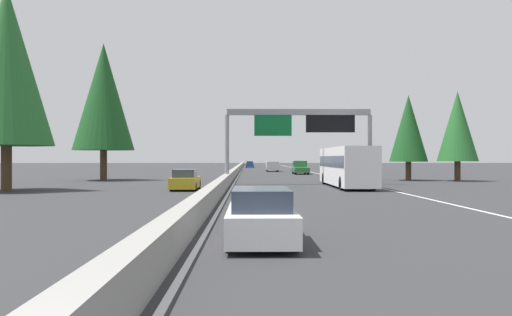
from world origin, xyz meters
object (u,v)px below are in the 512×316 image
object	(u,v)px
sedan_near_right	(250,165)
oncoming_near	(186,180)
sign_gantry_overhead	(301,125)
bus_mid_right	(346,165)
conifer_left_foreground	(6,65)
sedan_distant_a	(261,217)
conifer_left_near	(104,97)
conifer_right_near	(408,129)
pickup_far_left	(300,168)
conifer_right_mid	(457,126)
minivan_near_center	(272,166)

from	to	relation	value
sedan_near_right	oncoming_near	xyz separation A→B (m)	(-80.21, 4.76, 0.00)
sign_gantry_overhead	bus_mid_right	size ratio (longest dim) A/B	1.10
bus_mid_right	conifer_left_foreground	bearing A→B (deg)	99.97
oncoming_near	conifer_left_foreground	size ratio (longest dim) A/B	0.31
sign_gantry_overhead	conifer_left_foreground	distance (m)	22.96
bus_mid_right	sedan_near_right	xyz separation A→B (m)	(76.83, 7.41, -1.03)
sign_gantry_overhead	sedan_distant_a	world-z (taller)	sign_gantry_overhead
bus_mid_right	conifer_left_foreground	distance (m)	25.74
sedan_distant_a	sedan_near_right	bearing A→B (deg)	0.04
sign_gantry_overhead	conifer_left_near	distance (m)	21.22
sedan_near_right	conifer_right_near	bearing A→B (deg)	-166.33
pickup_far_left	conifer_left_near	world-z (taller)	conifer_left_near
conifer_right_near	conifer_left_foreground	world-z (taller)	conifer_left_foreground
sign_gantry_overhead	sedan_near_right	world-z (taller)	sign_gantry_overhead
bus_mid_right	conifer_right_mid	bearing A→B (deg)	-53.07
sedan_near_right	conifer_left_foreground	xyz separation A→B (m)	(-81.12, 17.00, 7.99)
sign_gantry_overhead	conifer_right_mid	size ratio (longest dim) A/B	1.43
oncoming_near	conifer_left_near	size ratio (longest dim) A/B	0.31
pickup_far_left	conifer_left_near	size ratio (longest dim) A/B	0.40
pickup_far_left	conifer_right_mid	bearing A→B (deg)	-147.68
conifer_right_mid	conifer_left_foreground	bearing A→B (deg)	110.56
sedan_distant_a	minivan_near_center	world-z (taller)	minivan_near_center
sedan_near_right	minivan_near_center	bearing A→B (deg)	-173.70
oncoming_near	conifer_right_near	distance (m)	25.75
sign_gantry_overhead	pickup_far_left	world-z (taller)	sign_gantry_overhead
sedan_near_right	conifer_left_foreground	size ratio (longest dim) A/B	0.31
minivan_near_center	conifer_left_foreground	world-z (taller)	conifer_left_foreground
oncoming_near	conifer_right_near	size ratio (longest dim) A/B	0.51
minivan_near_center	conifer_right_near	bearing A→B (deg)	-159.24
sedan_near_right	oncoming_near	bearing A→B (deg)	176.60
minivan_near_center	conifer_right_mid	world-z (taller)	conifer_right_mid
sedan_near_right	conifer_left_near	size ratio (longest dim) A/B	0.31
sign_gantry_overhead	pickup_far_left	size ratio (longest dim) A/B	2.26
bus_mid_right	sedan_near_right	size ratio (longest dim) A/B	2.61
bus_mid_right	conifer_left_near	world-z (taller)	conifer_left_near
sign_gantry_overhead	conifer_right_near	bearing A→B (deg)	-57.49
conifer_left_near	conifer_right_mid	bearing A→B (deg)	-93.57
sedan_distant_a	conifer_right_mid	distance (m)	40.71
sedan_distant_a	sign_gantry_overhead	bearing A→B (deg)	-8.13
pickup_far_left	conifer_left_foreground	bearing A→B (deg)	145.63
sedan_near_right	conifer_right_mid	distance (m)	70.28
conifer_right_near	minivan_near_center	bearing A→B (deg)	20.76
conifer_right_near	bus_mid_right	bearing A→B (deg)	142.66
sedan_near_right	conifer_left_near	distance (m)	67.09
conifer_left_near	bus_mid_right	bearing A→B (deg)	-117.95
bus_mid_right	conifer_right_mid	xyz separation A→B (m)	(9.72, -12.93, 3.66)
conifer_right_mid	conifer_left_near	distance (m)	35.61
conifer_left_foreground	conifer_right_near	bearing A→B (deg)	-64.82
conifer_right_near	conifer_left_foreground	xyz separation A→B (m)	(-15.50, 32.96, 3.41)
bus_mid_right	conifer_left_foreground	size ratio (longest dim) A/B	0.81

